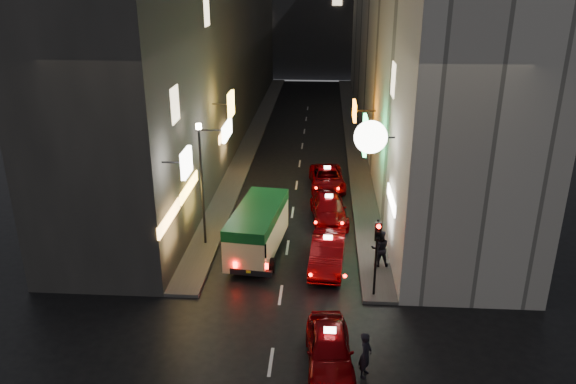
% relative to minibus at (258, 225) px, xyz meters
% --- Properties ---
extents(building_left, '(7.59, 52.05, 18.00)m').
position_rel_minibus_xyz_m(building_left, '(-6.60, 21.71, 7.46)').
color(building_left, '#393633').
rests_on(building_left, ground).
extents(building_right, '(7.90, 52.00, 18.00)m').
position_rel_minibus_xyz_m(building_right, '(9.40, 21.71, 7.46)').
color(building_right, '#B9B5A9').
rests_on(building_right, ground).
extents(sidewalk_left, '(1.50, 52.00, 0.15)m').
position_rel_minibus_xyz_m(sidewalk_left, '(-2.85, 21.72, -1.47)').
color(sidewalk_left, '#484543').
rests_on(sidewalk_left, ground).
extents(sidewalk_right, '(1.50, 52.00, 0.15)m').
position_rel_minibus_xyz_m(sidewalk_right, '(5.65, 21.72, -1.47)').
color(sidewalk_right, '#484543').
rests_on(sidewalk_right, ground).
extents(minibus, '(2.65, 5.88, 2.44)m').
position_rel_minibus_xyz_m(minibus, '(0.00, 0.00, 0.00)').
color(minibus, beige).
rests_on(minibus, ground).
extents(taxi_near, '(2.38, 5.12, 1.76)m').
position_rel_minibus_xyz_m(taxi_near, '(3.47, -8.28, -0.75)').
color(taxi_near, '#690104').
rests_on(taxi_near, ground).
extents(taxi_second, '(2.52, 5.39, 1.84)m').
position_rel_minibus_xyz_m(taxi_second, '(3.41, -1.09, -0.71)').
color(taxi_second, '#690104').
rests_on(taxi_second, ground).
extents(taxi_third, '(2.54, 5.11, 1.73)m').
position_rel_minibus_xyz_m(taxi_third, '(3.48, 4.37, -0.76)').
color(taxi_third, '#690104').
rests_on(taxi_third, ground).
extents(taxi_far, '(2.31, 4.90, 1.68)m').
position_rel_minibus_xyz_m(taxi_far, '(3.39, 9.42, -0.78)').
color(taxi_far, '#690104').
rests_on(taxi_far, ground).
extents(pedestrian_crossing, '(0.61, 0.74, 1.93)m').
position_rel_minibus_xyz_m(pedestrian_crossing, '(4.70, -8.76, -0.58)').
color(pedestrian_crossing, black).
rests_on(pedestrian_crossing, ground).
extents(pedestrian_sidewalk, '(0.79, 0.54, 2.00)m').
position_rel_minibus_xyz_m(pedestrian_sidewalk, '(5.85, -1.09, -0.39)').
color(pedestrian_sidewalk, black).
rests_on(pedestrian_sidewalk, sidewalk_right).
extents(traffic_light, '(0.26, 0.43, 3.50)m').
position_rel_minibus_xyz_m(traffic_light, '(5.40, -3.81, 1.15)').
color(traffic_light, black).
rests_on(traffic_light, sidewalk_right).
extents(lamp_post, '(0.28, 0.28, 6.22)m').
position_rel_minibus_xyz_m(lamp_post, '(-2.80, 0.72, 2.18)').
color(lamp_post, black).
rests_on(lamp_post, sidewalk_left).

